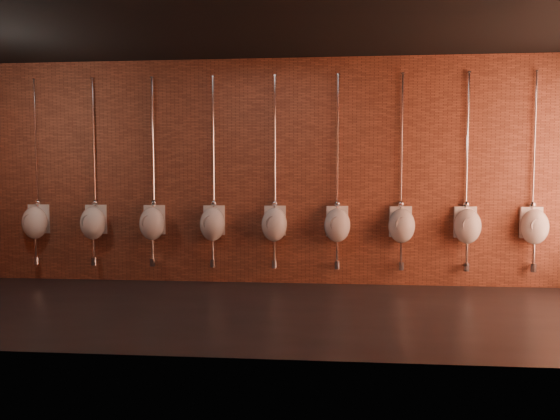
% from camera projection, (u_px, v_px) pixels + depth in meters
% --- Properties ---
extents(ground, '(8.50, 8.50, 0.00)m').
position_uv_depth(ground, '(260.00, 311.00, 5.73)').
color(ground, black).
rests_on(ground, ground).
extents(room_shell, '(8.54, 3.04, 3.22)m').
position_uv_depth(room_shell, '(260.00, 135.00, 5.59)').
color(room_shell, black).
rests_on(room_shell, ground).
extents(urinal_0, '(0.40, 0.36, 2.71)m').
position_uv_depth(urinal_0, '(35.00, 221.00, 7.32)').
color(urinal_0, white).
rests_on(urinal_0, ground).
extents(urinal_1, '(0.40, 0.36, 2.71)m').
position_uv_depth(urinal_1, '(93.00, 222.00, 7.25)').
color(urinal_1, white).
rests_on(urinal_1, ground).
extents(urinal_2, '(0.40, 0.36, 2.71)m').
position_uv_depth(urinal_2, '(152.00, 222.00, 7.18)').
color(urinal_2, white).
rests_on(urinal_2, ground).
extents(urinal_3, '(0.40, 0.36, 2.71)m').
position_uv_depth(urinal_3, '(213.00, 223.00, 7.11)').
color(urinal_3, white).
rests_on(urinal_3, ground).
extents(urinal_4, '(0.40, 0.36, 2.71)m').
position_uv_depth(urinal_4, '(274.00, 223.00, 7.03)').
color(urinal_4, white).
rests_on(urinal_4, ground).
extents(urinal_5, '(0.40, 0.36, 2.71)m').
position_uv_depth(urinal_5, '(337.00, 224.00, 6.96)').
color(urinal_5, white).
rests_on(urinal_5, ground).
extents(urinal_6, '(0.40, 0.36, 2.71)m').
position_uv_depth(urinal_6, '(402.00, 224.00, 6.89)').
color(urinal_6, white).
rests_on(urinal_6, ground).
extents(urinal_7, '(0.40, 0.36, 2.71)m').
position_uv_depth(urinal_7, '(467.00, 225.00, 6.81)').
color(urinal_7, white).
rests_on(urinal_7, ground).
extents(urinal_8, '(0.40, 0.36, 2.71)m').
position_uv_depth(urinal_8, '(534.00, 225.00, 6.74)').
color(urinal_8, white).
rests_on(urinal_8, ground).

